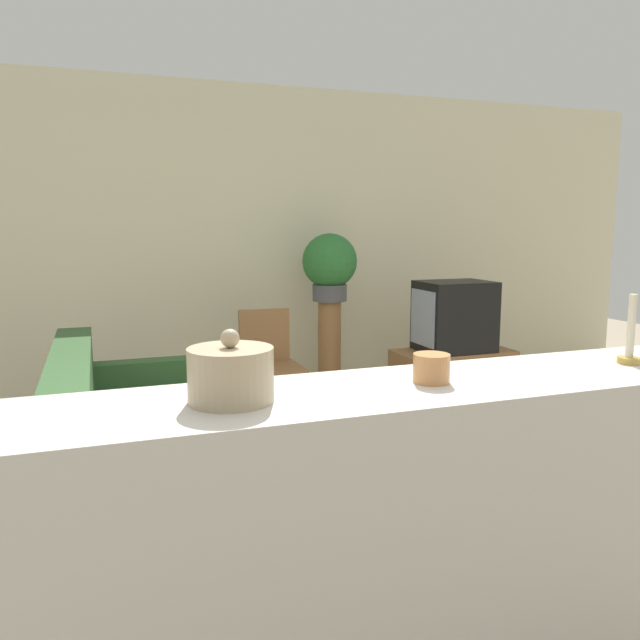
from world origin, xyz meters
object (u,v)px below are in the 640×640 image
Objects in this scene: couch at (138,448)px; potted_plant at (330,264)px; television at (454,316)px; decorative_bowl at (231,374)px; wooden_chair at (269,360)px.

potted_plant is (1.67, 1.49, 0.88)m from couch.
television is 3.72m from decorative_bowl.
television is 1.10m from potted_plant.
wooden_chair reaches higher than couch.
couch is at bearing 93.95° from decorative_bowl.
couch is 7.91× the size of decorative_bowl.
couch is 2.73m from television.
television is at bearing -6.68° from wooden_chair.
couch is 2.09m from decorative_bowl.
decorative_bowl reaches higher than wooden_chair.
television is at bearing 49.74° from decorative_bowl.
wooden_chair is at bearing 173.32° from television.
decorative_bowl is (-0.90, -3.00, 0.65)m from wooden_chair.
decorative_bowl reaches higher than television.
wooden_chair is at bearing -148.16° from potted_plant.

